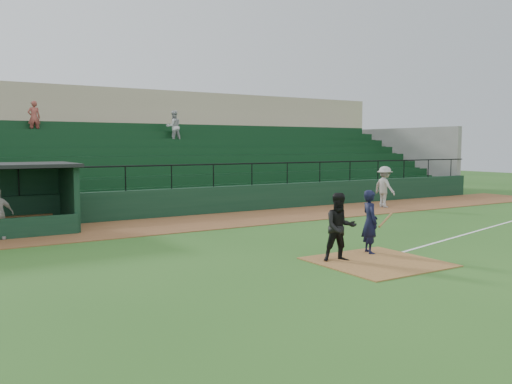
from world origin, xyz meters
TOP-DOWN VIEW (x-y plane):
  - ground at (0.00, 0.00)m, footprint 90.00×90.00m
  - warning_track at (0.00, 8.00)m, footprint 40.00×4.00m
  - home_plate_dirt at (0.00, -1.00)m, footprint 3.00×3.00m
  - foul_line at (8.00, 1.20)m, footprint 17.49×4.44m
  - stadium_structure at (-0.00, 16.46)m, footprint 38.00×13.08m
  - batter_at_plate at (0.63, -0.05)m, footprint 1.11×0.77m
  - umpire at (-0.75, -0.39)m, footprint 1.07×0.96m
  - runner at (9.07, 7.76)m, footprint 0.81×1.33m

SIDE VIEW (x-z plane):
  - ground at x=0.00m, z-range 0.00..0.00m
  - foul_line at x=8.00m, z-range 0.00..0.01m
  - warning_track at x=0.00m, z-range 0.00..0.03m
  - home_plate_dirt at x=0.00m, z-range 0.00..0.03m
  - batter_at_plate at x=0.63m, z-range 0.00..1.80m
  - umpire at x=-0.75m, z-range 0.00..1.81m
  - runner at x=9.07m, z-range 0.03..2.02m
  - stadium_structure at x=0.00m, z-range -0.90..5.50m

